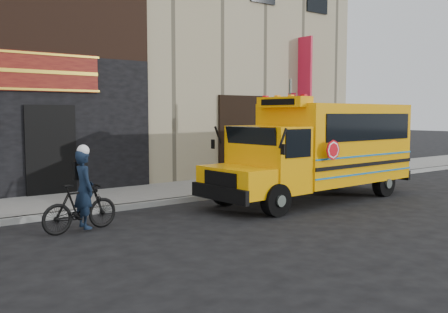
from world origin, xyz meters
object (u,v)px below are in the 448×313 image
school_bus (321,147)px  sign_pole (290,130)px  cyclist (84,191)px  bicycle (80,207)px

school_bus → sign_pole: sign_pole is taller
sign_pole → cyclist: sign_pole is taller
school_bus → bicycle: (-7.11, 0.29, -1.00)m
cyclist → sign_pole: bearing=-79.2°
bicycle → cyclist: size_ratio=1.02×
sign_pole → bicycle: size_ratio=2.11×
bicycle → sign_pole: bearing=-86.4°
school_bus → sign_pole: size_ratio=1.96×
school_bus → bicycle: 7.19m
sign_pole → cyclist: size_ratio=2.15×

